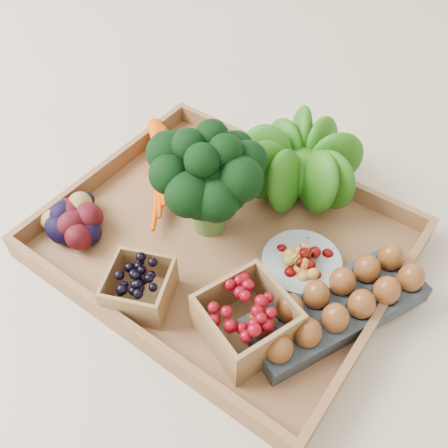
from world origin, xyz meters
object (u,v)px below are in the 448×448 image
Objects in this scene: tray at (224,245)px; cherry_bowl at (301,266)px; broccoli at (208,196)px; egg_carton at (335,310)px.

tray is 0.14m from cherry_bowl.
broccoli is 0.66× the size of egg_carton.
egg_carton is at bearing -4.84° from tray.
broccoli is 0.26m from egg_carton.
egg_carton is (0.26, -0.03, -0.06)m from broccoli.
egg_carton is at bearing -25.31° from cherry_bowl.
broccoli is at bearing -162.55° from egg_carton.
cherry_bowl reaches higher than tray.
egg_carton is at bearing -7.32° from broccoli.
broccoli is (-0.04, 0.01, 0.08)m from tray.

